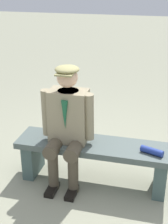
# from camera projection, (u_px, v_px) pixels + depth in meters

# --- Properties ---
(ground_plane) EXTENTS (30.00, 30.00, 0.00)m
(ground_plane) POSITION_uv_depth(u_px,v_px,m) (94.00, 181.00, 3.57)
(ground_plane) COLOR gray
(bench) EXTENTS (1.66, 0.43, 0.48)m
(bench) POSITION_uv_depth(u_px,v_px,m) (94.00, 155.00, 3.44)
(bench) COLOR #4A5653
(bench) RESTS_ON ground
(seated_man) EXTENTS (0.56, 0.54, 1.31)m
(seated_man) POSITION_uv_depth(u_px,v_px,m) (67.00, 123.00, 3.30)
(seated_man) COLOR gray
(seated_man) RESTS_ON ground
(rolled_magazine) EXTENTS (0.24, 0.14, 0.07)m
(rolled_magazine) POSITION_uv_depth(u_px,v_px,m) (152.00, 151.00, 3.17)
(rolled_magazine) COLOR navy
(rolled_magazine) RESTS_ON bench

